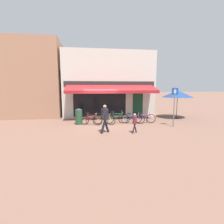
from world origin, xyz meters
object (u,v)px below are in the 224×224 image
(pedestrian_child, at_px, (135,121))
(bicycle_green, at_px, (116,118))
(bicycle_orange, at_px, (104,120))
(pedestrian_adult, at_px, (105,116))
(bicycle_red, at_px, (91,120))
(litter_bin, at_px, (79,116))
(parking_sign, at_px, (174,103))
(bicycle_purple, at_px, (144,118))
(cafe_parasol, at_px, (178,94))
(bicycle_blue, at_px, (133,119))

(pedestrian_child, bearing_deg, bicycle_green, 92.11)
(bicycle_orange, bearing_deg, pedestrian_adult, -68.25)
(bicycle_red, xyz_separation_m, pedestrian_child, (2.45, -2.58, 0.32))
(litter_bin, relative_size, parking_sign, 0.44)
(bicycle_red, xyz_separation_m, bicycle_orange, (0.95, -0.01, -0.03))
(parking_sign, bearing_deg, bicycle_purple, 139.00)
(litter_bin, bearing_deg, pedestrian_adult, -58.31)
(pedestrian_adult, bearing_deg, pedestrian_child, -14.44)
(bicycle_purple, bearing_deg, cafe_parasol, 32.51)
(bicycle_orange, distance_m, pedestrian_adult, 2.36)
(bicycle_orange, bearing_deg, cafe_parasol, 41.83)
(bicycle_orange, distance_m, litter_bin, 1.83)
(pedestrian_adult, relative_size, cafe_parasol, 0.65)
(bicycle_orange, bearing_deg, parking_sign, 10.64)
(bicycle_purple, distance_m, litter_bin, 4.75)
(litter_bin, height_order, parking_sign, parking_sign)
(bicycle_green, distance_m, cafe_parasol, 5.96)
(bicycle_orange, relative_size, pedestrian_adult, 0.91)
(parking_sign, xyz_separation_m, cafe_parasol, (1.85, 3.04, 0.46))
(bicycle_blue, distance_m, litter_bin, 3.86)
(bicycle_green, relative_size, pedestrian_child, 1.56)
(bicycle_green, relative_size, parking_sign, 0.68)
(bicycle_orange, relative_size, parking_sign, 0.57)
(bicycle_orange, bearing_deg, litter_bin, -163.56)
(bicycle_green, distance_m, pedestrian_adult, 2.74)
(bicycle_green, xyz_separation_m, pedestrian_child, (0.61, -2.75, 0.31))
(pedestrian_adult, height_order, cafe_parasol, cafe_parasol)
(bicycle_red, xyz_separation_m, litter_bin, (-0.83, 0.31, 0.20))
(pedestrian_adult, height_order, litter_bin, pedestrian_adult)
(pedestrian_child, distance_m, litter_bin, 4.37)
(cafe_parasol, bearing_deg, litter_bin, -170.09)
(bicycle_red, height_order, litter_bin, litter_bin)
(parking_sign, bearing_deg, bicycle_blue, 152.24)
(bicycle_orange, relative_size, bicycle_purple, 0.90)
(pedestrian_adult, distance_m, parking_sign, 4.86)
(bicycle_orange, distance_m, bicycle_blue, 2.06)
(parking_sign, bearing_deg, bicycle_red, 166.64)
(bicycle_red, xyz_separation_m, bicycle_purple, (3.91, 0.07, -0.02))
(bicycle_blue, bearing_deg, bicycle_orange, -162.82)
(bicycle_purple, distance_m, parking_sign, 2.43)
(bicycle_green, relative_size, cafe_parasol, 0.71)
(pedestrian_child, bearing_deg, bicycle_red, 123.08)
(bicycle_blue, bearing_deg, bicycle_green, -171.60)
(bicycle_red, xyz_separation_m, bicycle_blue, (3.01, 0.00, -0.03))
(parking_sign, bearing_deg, pedestrian_child, -157.24)
(litter_bin, bearing_deg, bicycle_blue, -4.54)
(bicycle_green, relative_size, litter_bin, 1.56)
(bicycle_green, bearing_deg, parking_sign, -20.71)
(bicycle_purple, xyz_separation_m, pedestrian_child, (-1.46, -2.65, 0.34))
(pedestrian_adult, bearing_deg, bicycle_orange, 80.93)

